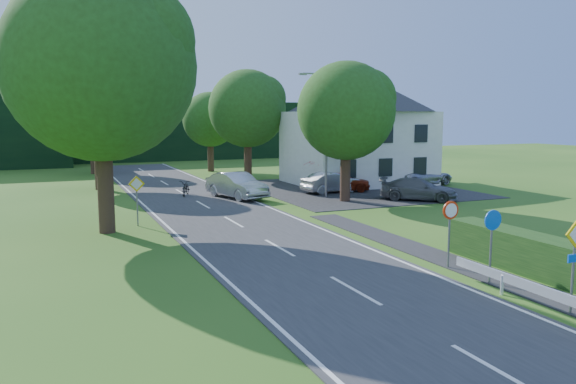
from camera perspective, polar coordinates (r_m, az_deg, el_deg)
name	(u,v)px	position (r m, az deg, el deg)	size (l,w,h in m)	color
road	(262,238)	(24.33, -2.69, -4.71)	(7.00, 80.00, 0.04)	#323234
parking_pad	(354,189)	(41.02, 6.70, 0.32)	(14.00, 16.00, 0.04)	black
line_edge_left	(187,244)	(23.42, -10.19, -5.25)	(0.12, 80.00, 0.01)	white
line_edge_right	(329,232)	(25.61, 4.16, -4.04)	(0.12, 80.00, 0.01)	white
line_centre	(262,238)	(24.32, -2.69, -4.65)	(0.12, 80.00, 0.01)	white
tree_main	(102,103)	(26.38, -18.38, 8.56)	(9.40, 9.40, 11.64)	#234514
tree_left_far	(97,130)	(42.41, -18.80, 6.00)	(7.00, 7.00, 8.58)	#234514
tree_right_far	(248,125)	(46.84, -4.13, 6.82)	(7.40, 7.40, 9.09)	#234514
tree_left_back	(92,130)	(54.42, -19.26, 5.99)	(6.60, 6.60, 8.07)	#234514
tree_right_back	(210,132)	(54.21, -7.90, 6.07)	(6.20, 6.20, 7.56)	#234514
tree_right_mid	(346,132)	(34.63, 5.89, 6.08)	(7.00, 7.00, 8.58)	#234514
treeline_right	(191,131)	(70.21, -9.78, 6.16)	(30.00, 5.00, 7.00)	black
house_white	(358,127)	(44.29, 7.11, 6.55)	(10.60, 8.40, 8.60)	white
streetlight	(325,129)	(36.18, 3.74, 6.44)	(2.03, 0.18, 8.00)	slate
sign_priority_right	(575,249)	(16.59, 27.15, -5.15)	(0.78, 0.09, 2.59)	slate
sign_roundabout	(492,232)	(18.62, 20.02, -3.83)	(0.64, 0.08, 2.37)	slate
sign_speed_limit	(450,218)	(20.07, 16.15, -2.58)	(0.64, 0.11, 2.37)	slate
sign_priority_left	(137,191)	(27.74, -15.11, 0.13)	(0.78, 0.09, 2.44)	slate
moving_car	(237,185)	(36.06, -5.23, 0.68)	(1.73, 4.97, 1.64)	#ABABAF
motorcycle	(186,188)	(37.74, -10.33, 0.43)	(0.68, 1.96, 1.03)	black
parked_car_red	(340,181)	(39.33, 5.29, 1.11)	(1.69, 4.20, 1.43)	maroon
parked_car_silver_a	(332,182)	(38.66, 4.48, 0.98)	(1.49, 4.27, 1.41)	#B3B2B7
parked_car_grey	(418,189)	(36.01, 13.11, 0.28)	(1.92, 4.72, 1.37)	#57575C
parked_car_silver_b	(423,176)	(44.19, 13.51, 1.60)	(2.25, 4.87, 1.35)	#A7A7AE
parasol	(319,174)	(40.12, 3.19, 1.79)	(2.37, 2.42, 2.18)	red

